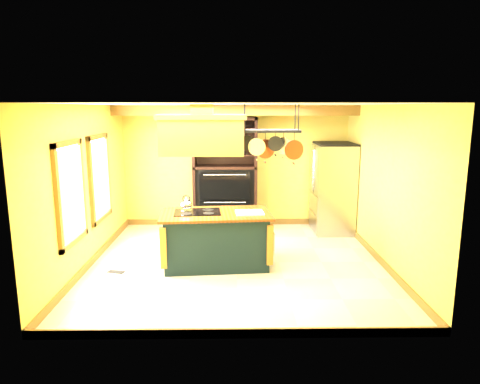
{
  "coord_description": "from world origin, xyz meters",
  "views": [
    {
      "loc": [
        -0.04,
        -7.06,
        2.65
      ],
      "look_at": [
        0.06,
        0.3,
        1.19
      ],
      "focal_mm": 32.0,
      "sensor_mm": 36.0,
      "label": 1
    }
  ],
  "objects_px": {
    "range_hood": "(202,133)",
    "kitchen_island": "(216,239)",
    "hutch": "(225,187)",
    "pot_rack": "(271,139)",
    "refrigerator": "(333,190)"
  },
  "relations": [
    {
      "from": "range_hood",
      "to": "hutch",
      "type": "height_order",
      "value": "range_hood"
    },
    {
      "from": "range_hood",
      "to": "refrigerator",
      "type": "bearing_deg",
      "value": 37.43
    },
    {
      "from": "pot_rack",
      "to": "refrigerator",
      "type": "relative_size",
      "value": 0.55
    },
    {
      "from": "kitchen_island",
      "to": "refrigerator",
      "type": "distance_m",
      "value": 3.18
    },
    {
      "from": "kitchen_island",
      "to": "pot_rack",
      "type": "height_order",
      "value": "pot_rack"
    },
    {
      "from": "pot_rack",
      "to": "hutch",
      "type": "relative_size",
      "value": 0.42
    },
    {
      "from": "pot_rack",
      "to": "hutch",
      "type": "xyz_separation_m",
      "value": [
        -0.8,
        2.34,
        -1.22
      ]
    },
    {
      "from": "range_hood",
      "to": "pot_rack",
      "type": "bearing_deg",
      "value": 0.0
    },
    {
      "from": "range_hood",
      "to": "refrigerator",
      "type": "height_order",
      "value": "range_hood"
    },
    {
      "from": "refrigerator",
      "to": "kitchen_island",
      "type": "bearing_deg",
      "value": -140.39
    },
    {
      "from": "kitchen_island",
      "to": "pot_rack",
      "type": "relative_size",
      "value": 1.86
    },
    {
      "from": "hutch",
      "to": "refrigerator",
      "type": "bearing_deg",
      "value": -8.22
    },
    {
      "from": "range_hood",
      "to": "pot_rack",
      "type": "distance_m",
      "value": 1.12
    },
    {
      "from": "range_hood",
      "to": "kitchen_island",
      "type": "bearing_deg",
      "value": 0.17
    },
    {
      "from": "kitchen_island",
      "to": "hutch",
      "type": "distance_m",
      "value": 2.39
    }
  ]
}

